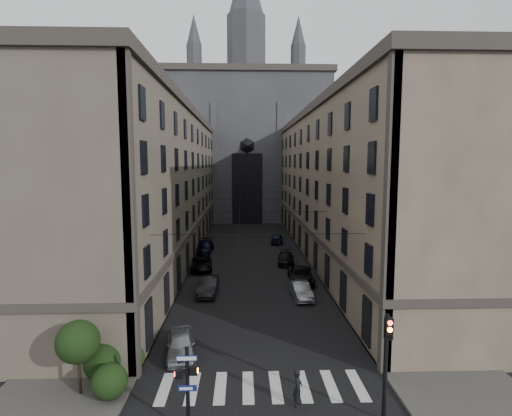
{
  "coord_description": "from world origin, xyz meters",
  "views": [
    {
      "loc": [
        -1.04,
        -15.38,
        12.06
      ],
      "look_at": [
        -0.04,
        13.09,
        8.86
      ],
      "focal_mm": 28.0,
      "sensor_mm": 36.0,
      "label": 1
    }
  ],
  "objects": [
    {
      "name": "car_right_midnear",
      "position": [
        4.91,
        23.97,
        0.75
      ],
      "size": [
        2.8,
        5.51,
        1.49
      ],
      "primitive_type": "imported",
      "rotation": [
        0.0,
        0.0,
        -0.06
      ],
      "color": "black",
      "rests_on": "ground"
    },
    {
      "name": "car_left_far",
      "position": [
        -6.2,
        37.93,
        0.79
      ],
      "size": [
        2.56,
        5.55,
        1.57
      ],
      "primitive_type": "imported",
      "rotation": [
        0.0,
        0.0,
        -0.07
      ],
      "color": "black",
      "rests_on": "ground"
    },
    {
      "name": "pedestrian",
      "position": [
        1.7,
        3.3,
        0.94
      ],
      "size": [
        0.6,
        0.77,
        1.88
      ],
      "primitive_type": "imported",
      "rotation": [
        0.0,
        0.0,
        1.33
      ],
      "color": "black",
      "rests_on": "ground"
    },
    {
      "name": "zebra_crossing",
      "position": [
        0.0,
        5.0,
        0.01
      ],
      "size": [
        11.0,
        3.2,
        0.01
      ],
      "primitive_type": "cube",
      "color": "beige",
      "rests_on": "ground"
    },
    {
      "name": "gothic_tower",
      "position": [
        0.0,
        74.96,
        17.8
      ],
      "size": [
        35.0,
        23.0,
        58.0
      ],
      "color": "#2D2D33",
      "rests_on": "ground"
    },
    {
      "name": "car_right_near",
      "position": [
        4.2,
        19.2,
        0.71
      ],
      "size": [
        1.81,
        4.39,
        1.41
      ],
      "primitive_type": "imported",
      "rotation": [
        0.0,
        0.0,
        0.07
      ],
      "color": "gray",
      "rests_on": "ground"
    },
    {
      "name": "shrub_cluster",
      "position": [
        -8.72,
        5.01,
        1.8
      ],
      "size": [
        3.9,
        4.4,
        3.9
      ],
      "color": "black",
      "rests_on": "sidewalk_left"
    },
    {
      "name": "sidewalk_right",
      "position": [
        10.5,
        36.0,
        0.07
      ],
      "size": [
        7.0,
        80.0,
        0.15
      ],
      "primitive_type": "cube",
      "color": "#383533",
      "rests_on": "ground"
    },
    {
      "name": "building_left",
      "position": [
        -13.44,
        36.0,
        9.34
      ],
      "size": [
        13.6,
        60.6,
        18.85
      ],
      "color": "#534C3F",
      "rests_on": "ground"
    },
    {
      "name": "car_left_near",
      "position": [
        -4.92,
        8.74,
        0.75
      ],
      "size": [
        2.34,
        4.6,
        1.5
      ],
      "primitive_type": "imported",
      "rotation": [
        0.0,
        0.0,
        0.13
      ],
      "color": "gray",
      "rests_on": "ground"
    },
    {
      "name": "car_left_midfar",
      "position": [
        -5.66,
        29.02,
        0.7
      ],
      "size": [
        2.7,
        5.2,
        1.4
      ],
      "primitive_type": "imported",
      "rotation": [
        0.0,
        0.0,
        0.08
      ],
      "color": "black",
      "rests_on": "ground"
    },
    {
      "name": "building_right",
      "position": [
        13.44,
        36.0,
        9.34
      ],
      "size": [
        13.6,
        60.6,
        18.85
      ],
      "color": "brown",
      "rests_on": "ground"
    },
    {
      "name": "car_right_far",
      "position": [
        4.2,
        43.77,
        0.72
      ],
      "size": [
        2.21,
        4.39,
        1.44
      ],
      "primitive_type": "imported",
      "rotation": [
        0.0,
        0.0,
        -0.13
      ],
      "color": "black",
      "rests_on": "ground"
    },
    {
      "name": "traffic_light_right",
      "position": [
        5.6,
        1.92,
        3.29
      ],
      "size": [
        0.34,
        0.5,
        5.2
      ],
      "color": "black",
      "rests_on": "ground"
    },
    {
      "name": "car_right_midfar",
      "position": [
        4.2,
        31.42,
        0.68
      ],
      "size": [
        2.4,
        4.87,
        1.36
      ],
      "primitive_type": "imported",
      "rotation": [
        0.0,
        0.0,
        -0.11
      ],
      "color": "black",
      "rests_on": "ground"
    },
    {
      "name": "car_left_midnear",
      "position": [
        -4.2,
        20.57,
        0.78
      ],
      "size": [
        1.82,
        4.81,
        1.57
      ],
      "primitive_type": "imported",
      "rotation": [
        0.0,
        0.0,
        -0.03
      ],
      "color": "black",
      "rests_on": "ground"
    },
    {
      "name": "tram_wires",
      "position": [
        0.0,
        35.63,
        7.25
      ],
      "size": [
        14.0,
        60.0,
        0.43
      ],
      "color": "black",
      "rests_on": "ground"
    },
    {
      "name": "sidewalk_left",
      "position": [
        -10.5,
        36.0,
        0.07
      ],
      "size": [
        7.0,
        80.0,
        0.15
      ],
      "primitive_type": "cube",
      "color": "#383533",
      "rests_on": "ground"
    },
    {
      "name": "pedestrian_signal_left",
      "position": [
        -3.51,
        1.5,
        2.32
      ],
      "size": [
        1.02,
        0.38,
        4.0
      ],
      "color": "black",
      "rests_on": "ground"
    }
  ]
}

